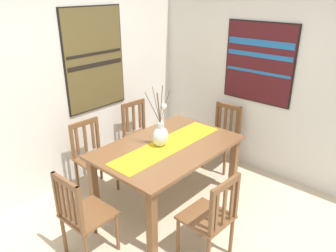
{
  "coord_description": "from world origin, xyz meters",
  "views": [
    {
      "loc": [
        -2.12,
        -1.67,
        2.42
      ],
      "look_at": [
        0.32,
        0.51,
        1.01
      ],
      "focal_mm": 35.23,
      "sensor_mm": 36.0,
      "label": 1
    }
  ],
  "objects_px": {
    "centerpiece_vase": "(160,134)",
    "painting_on_back_wall": "(94,60)",
    "dining_table": "(168,154)",
    "painting_on_side_wall": "(259,63)",
    "chair_2": "(82,214)",
    "chair_1": "(93,156)",
    "chair_3": "(211,217)",
    "chair_4": "(223,135)",
    "chair_0": "(140,133)"
  },
  "relations": [
    {
      "from": "centerpiece_vase",
      "to": "painting_on_back_wall",
      "type": "height_order",
      "value": "painting_on_back_wall"
    },
    {
      "from": "dining_table",
      "to": "painting_on_side_wall",
      "type": "relative_size",
      "value": 1.57
    },
    {
      "from": "chair_2",
      "to": "painting_on_side_wall",
      "type": "bearing_deg",
      "value": -6.61
    },
    {
      "from": "chair_1",
      "to": "chair_2",
      "type": "height_order",
      "value": "chair_2"
    },
    {
      "from": "chair_3",
      "to": "painting_on_back_wall",
      "type": "bearing_deg",
      "value": 79.13
    },
    {
      "from": "chair_4",
      "to": "dining_table",
      "type": "bearing_deg",
      "value": -179.52
    },
    {
      "from": "centerpiece_vase",
      "to": "chair_3",
      "type": "distance_m",
      "value": 1.09
    },
    {
      "from": "centerpiece_vase",
      "to": "painting_on_side_wall",
      "type": "distance_m",
      "value": 1.65
    },
    {
      "from": "dining_table",
      "to": "chair_2",
      "type": "xyz_separation_m",
      "value": [
        -1.17,
        0.0,
        -0.16
      ]
    },
    {
      "from": "dining_table",
      "to": "chair_0",
      "type": "relative_size",
      "value": 1.77
    },
    {
      "from": "chair_1",
      "to": "chair_3",
      "type": "distance_m",
      "value": 1.77
    },
    {
      "from": "chair_0",
      "to": "painting_on_side_wall",
      "type": "height_order",
      "value": "painting_on_side_wall"
    },
    {
      "from": "dining_table",
      "to": "painting_on_back_wall",
      "type": "distance_m",
      "value": 1.54
    },
    {
      "from": "dining_table",
      "to": "painting_on_side_wall",
      "type": "xyz_separation_m",
      "value": [
        1.43,
        -0.3,
        0.85
      ]
    },
    {
      "from": "dining_table",
      "to": "chair_3",
      "type": "distance_m",
      "value": 1.0
    },
    {
      "from": "dining_table",
      "to": "chair_1",
      "type": "relative_size",
      "value": 1.81
    },
    {
      "from": "chair_3",
      "to": "chair_4",
      "type": "height_order",
      "value": "chair_3"
    },
    {
      "from": "chair_2",
      "to": "painting_on_side_wall",
      "type": "distance_m",
      "value": 2.81
    },
    {
      "from": "chair_3",
      "to": "chair_1",
      "type": "bearing_deg",
      "value": 90.13
    },
    {
      "from": "chair_0",
      "to": "dining_table",
      "type": "bearing_deg",
      "value": -115.52
    },
    {
      "from": "chair_2",
      "to": "painting_on_side_wall",
      "type": "height_order",
      "value": "painting_on_side_wall"
    },
    {
      "from": "dining_table",
      "to": "centerpiece_vase",
      "type": "relative_size",
      "value": 2.16
    },
    {
      "from": "chair_1",
      "to": "chair_2",
      "type": "relative_size",
      "value": 0.98
    },
    {
      "from": "centerpiece_vase",
      "to": "chair_3",
      "type": "xyz_separation_m",
      "value": [
        -0.35,
        -0.95,
        -0.42
      ]
    },
    {
      "from": "painting_on_side_wall",
      "to": "dining_table",
      "type": "bearing_deg",
      "value": 168.26
    },
    {
      "from": "chair_4",
      "to": "painting_on_back_wall",
      "type": "distance_m",
      "value": 2.02
    },
    {
      "from": "chair_2",
      "to": "chair_4",
      "type": "xyz_separation_m",
      "value": [
        2.35,
        0.01,
        -0.01
      ]
    },
    {
      "from": "chair_3",
      "to": "painting_on_side_wall",
      "type": "relative_size",
      "value": 0.88
    },
    {
      "from": "chair_2",
      "to": "painting_on_back_wall",
      "type": "height_order",
      "value": "painting_on_back_wall"
    },
    {
      "from": "chair_3",
      "to": "painting_on_back_wall",
      "type": "relative_size",
      "value": 0.71
    },
    {
      "from": "dining_table",
      "to": "centerpiece_vase",
      "type": "distance_m",
      "value": 0.26
    },
    {
      "from": "chair_2",
      "to": "centerpiece_vase",
      "type": "bearing_deg",
      "value": 2.39
    },
    {
      "from": "chair_3",
      "to": "painting_on_back_wall",
      "type": "xyz_separation_m",
      "value": [
        0.41,
        2.14,
        1.08
      ]
    },
    {
      "from": "chair_0",
      "to": "chair_3",
      "type": "bearing_deg",
      "value": -115.16
    },
    {
      "from": "dining_table",
      "to": "painting_on_back_wall",
      "type": "relative_size",
      "value": 1.26
    },
    {
      "from": "chair_1",
      "to": "painting_on_side_wall",
      "type": "relative_size",
      "value": 0.87
    },
    {
      "from": "chair_4",
      "to": "painting_on_side_wall",
      "type": "xyz_separation_m",
      "value": [
        0.25,
        -0.31,
        1.03
      ]
    },
    {
      "from": "chair_4",
      "to": "painting_on_side_wall",
      "type": "distance_m",
      "value": 1.1
    },
    {
      "from": "chair_0",
      "to": "chair_1",
      "type": "bearing_deg",
      "value": -176.98
    },
    {
      "from": "dining_table",
      "to": "painting_on_side_wall",
      "type": "bearing_deg",
      "value": -11.74
    },
    {
      "from": "chair_4",
      "to": "chair_0",
      "type": "bearing_deg",
      "value": 129.11
    },
    {
      "from": "chair_1",
      "to": "painting_on_back_wall",
      "type": "distance_m",
      "value": 1.21
    },
    {
      "from": "dining_table",
      "to": "painting_on_side_wall",
      "type": "distance_m",
      "value": 1.69
    },
    {
      "from": "chair_0",
      "to": "painting_on_back_wall",
      "type": "height_order",
      "value": "painting_on_back_wall"
    },
    {
      "from": "painting_on_side_wall",
      "to": "painting_on_back_wall",
      "type": "bearing_deg",
      "value": 132.96
    },
    {
      "from": "chair_0",
      "to": "chair_4",
      "type": "xyz_separation_m",
      "value": [
        0.74,
        -0.91,
        -0.0
      ]
    },
    {
      "from": "painting_on_back_wall",
      "to": "dining_table",
      "type": "bearing_deg",
      "value": -89.85
    },
    {
      "from": "painting_on_side_wall",
      "to": "chair_3",
      "type": "bearing_deg",
      "value": -161.98
    },
    {
      "from": "centerpiece_vase",
      "to": "chair_3",
      "type": "relative_size",
      "value": 0.82
    },
    {
      "from": "chair_1",
      "to": "centerpiece_vase",
      "type": "bearing_deg",
      "value": -66.76
    }
  ]
}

